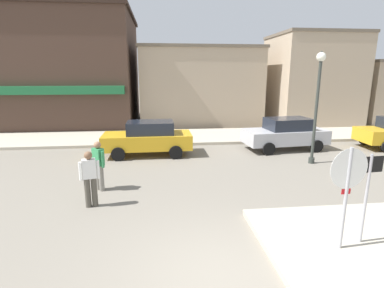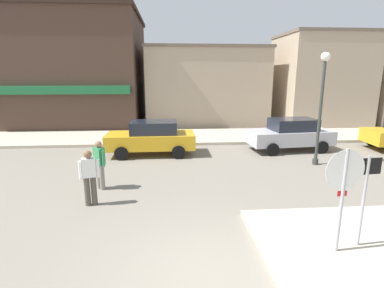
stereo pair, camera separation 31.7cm
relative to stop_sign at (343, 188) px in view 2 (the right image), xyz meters
The scene contains 12 objects.
ground_plane 3.00m from the stop_sign, 168.33° to the right, with size 160.00×160.00×0.00m, color gray.
kerb_far 12.30m from the stop_sign, 101.97° to the left, with size 80.00×4.00×0.15m, color #B7AD99.
stop_sign is the anchor object (origin of this frame).
one_way_sign 0.63m from the stop_sign, 16.39° to the left, with size 0.60×0.07×2.10m.
lamp_post 6.96m from the stop_sign, 66.98° to the left, with size 0.36×0.36×4.54m.
parked_car_nearest 9.38m from the stop_sign, 116.61° to the left, with size 4.02×1.91×1.56m.
parked_car_second 9.04m from the stop_sign, 73.88° to the left, with size 4.15×2.17×1.56m.
pedestrian_crossing_near 6.37m from the stop_sign, 152.39° to the left, with size 0.56×0.30×1.61m.
pedestrian_crossing_far 7.02m from the stop_sign, 143.37° to the left, with size 0.46×0.45×1.61m.
building_corner_shop 21.37m from the stop_sign, 119.53° to the left, with size 10.24×9.57×7.88m.
building_storefront_left_near 18.32m from the stop_sign, 92.05° to the left, with size 8.69×7.17×5.54m.
building_storefront_left_mid 17.84m from the stop_sign, 64.96° to the left, with size 5.84×5.20×6.43m.
Camera 2 is at (-0.81, -4.70, 3.67)m, focal length 28.00 mm.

